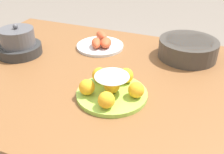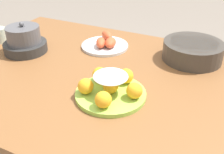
{
  "view_description": "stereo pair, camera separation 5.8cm",
  "coord_description": "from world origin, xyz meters",
  "px_view_note": "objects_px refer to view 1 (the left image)",
  "views": [
    {
      "loc": [
        0.35,
        -0.88,
        1.28
      ],
      "look_at": [
        0.03,
        -0.07,
        0.75
      ],
      "focal_mm": 42.0,
      "sensor_mm": 36.0,
      "label": 1
    },
    {
      "loc": [
        0.41,
        -0.86,
        1.28
      ],
      "look_at": [
        0.03,
        -0.07,
        0.75
      ],
      "focal_mm": 42.0,
      "sensor_mm": 36.0,
      "label": 2
    }
  ],
  "objects_px": {
    "dining_table": "(112,91)",
    "seafood_platter": "(101,44)",
    "warming_pot": "(19,43)",
    "cake_plate": "(112,88)",
    "serving_bowl": "(188,48)"
  },
  "relations": [
    {
      "from": "serving_bowl",
      "to": "seafood_platter",
      "type": "xyz_separation_m",
      "value": [
        -0.43,
        -0.05,
        -0.03
      ]
    },
    {
      "from": "dining_table",
      "to": "seafood_platter",
      "type": "xyz_separation_m",
      "value": [
        -0.17,
        0.25,
        0.09
      ]
    },
    {
      "from": "dining_table",
      "to": "serving_bowl",
      "type": "relative_size",
      "value": 5.8
    },
    {
      "from": "dining_table",
      "to": "warming_pot",
      "type": "bearing_deg",
      "value": 176.06
    },
    {
      "from": "serving_bowl",
      "to": "seafood_platter",
      "type": "relative_size",
      "value": 1.14
    },
    {
      "from": "cake_plate",
      "to": "serving_bowl",
      "type": "xyz_separation_m",
      "value": [
        0.21,
        0.44,
        0.01
      ]
    },
    {
      "from": "cake_plate",
      "to": "serving_bowl",
      "type": "distance_m",
      "value": 0.49
    },
    {
      "from": "dining_table",
      "to": "seafood_platter",
      "type": "relative_size",
      "value": 6.62
    },
    {
      "from": "seafood_platter",
      "to": "dining_table",
      "type": "bearing_deg",
      "value": -56.95
    },
    {
      "from": "cake_plate",
      "to": "warming_pot",
      "type": "bearing_deg",
      "value": 163.32
    },
    {
      "from": "cake_plate",
      "to": "serving_bowl",
      "type": "relative_size",
      "value": 0.97
    },
    {
      "from": "warming_pot",
      "to": "serving_bowl",
      "type": "bearing_deg",
      "value": 19.44
    },
    {
      "from": "dining_table",
      "to": "warming_pot",
      "type": "distance_m",
      "value": 0.52
    },
    {
      "from": "cake_plate",
      "to": "serving_bowl",
      "type": "height_order",
      "value": "cake_plate"
    },
    {
      "from": "warming_pot",
      "to": "cake_plate",
      "type": "bearing_deg",
      "value": -16.68
    }
  ]
}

